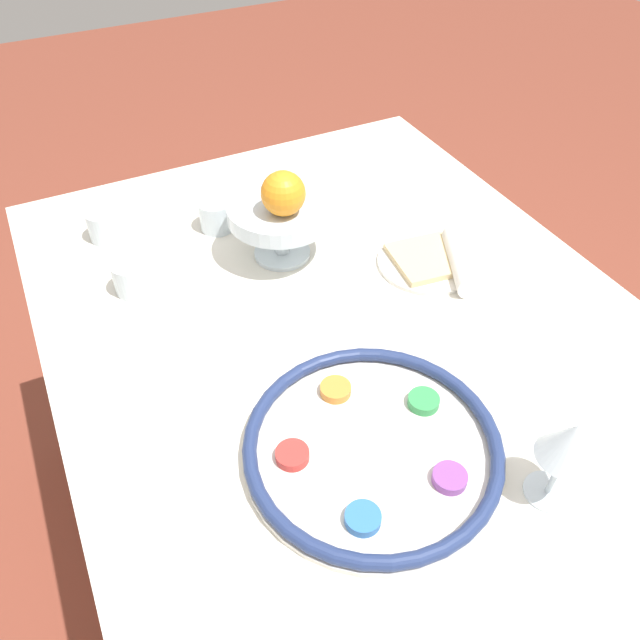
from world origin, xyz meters
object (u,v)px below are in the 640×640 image
object	(u,v)px
seder_plate	(372,446)
bread_plate	(427,261)
cup_far	(132,277)
cup_mid	(216,215)
fruit_stand	(280,215)
napkin_roll	(462,260)
cup_near	(105,225)
orange_fruit	(283,193)
wine_glass	(570,444)

from	to	relation	value
seder_plate	bread_plate	size ratio (longest dim) A/B	1.93
cup_far	cup_mid	bearing A→B (deg)	-59.38
fruit_stand	bread_plate	world-z (taller)	fruit_stand
seder_plate	napkin_roll	world-z (taller)	napkin_roll
napkin_roll	cup_near	world-z (taller)	cup_near
fruit_stand	cup_near	xyz separation A→B (m)	(0.20, 0.28, -0.06)
orange_fruit	napkin_roll	world-z (taller)	orange_fruit
bread_plate	cup_near	xyz separation A→B (m)	(0.35, 0.51, 0.02)
cup_mid	cup_far	xyz separation A→B (m)	(-0.12, 0.19, 0.00)
napkin_roll	cup_near	distance (m)	0.68
wine_glass	fruit_stand	bearing A→B (deg)	9.60
napkin_roll	cup_mid	xyz separation A→B (m)	(0.32, 0.35, 0.01)
cup_mid	seder_plate	bearing A→B (deg)	-178.95
orange_fruit	seder_plate	bearing A→B (deg)	171.50
orange_fruit	cup_mid	bearing A→B (deg)	24.48
cup_near	cup_mid	distance (m)	0.21
cup_far	fruit_stand	bearing A→B (deg)	-94.45
wine_glass	orange_fruit	size ratio (longest dim) A/B	1.86
wine_glass	bread_plate	distance (m)	0.50
cup_near	cup_far	size ratio (longest dim) A/B	1.00
cup_mid	bread_plate	bearing A→B (deg)	-132.49
seder_plate	bread_plate	bearing A→B (deg)	-43.19
napkin_roll	cup_near	xyz separation A→B (m)	(0.39, 0.56, 0.01)
fruit_stand	bread_plate	size ratio (longest dim) A/B	1.04
seder_plate	cup_near	size ratio (longest dim) A/B	5.34
napkin_roll	cup_mid	world-z (taller)	cup_mid
napkin_roll	cup_mid	distance (m)	0.48
fruit_stand	cup_near	distance (m)	0.35
seder_plate	bread_plate	world-z (taller)	seder_plate
orange_fruit	bread_plate	world-z (taller)	orange_fruit
orange_fruit	cup_mid	distance (m)	0.22
orange_fruit	fruit_stand	bearing A→B (deg)	-8.70
cup_mid	cup_far	distance (m)	0.23
seder_plate	cup_far	bearing A→B (deg)	23.04
orange_fruit	bread_plate	xyz separation A→B (m)	(-0.12, -0.23, -0.14)
wine_glass	cup_mid	size ratio (longest dim) A/B	2.17
cup_mid	napkin_roll	bearing A→B (deg)	-132.44
cup_near	bread_plate	bearing A→B (deg)	-124.10
orange_fruit	cup_near	world-z (taller)	orange_fruit
wine_glass	cup_mid	world-z (taller)	wine_glass
wine_glass	napkin_roll	xyz separation A→B (m)	(0.43, -0.17, -0.08)
fruit_stand	orange_fruit	distance (m)	0.07
fruit_stand	cup_far	world-z (taller)	fruit_stand
cup_far	seder_plate	bearing A→B (deg)	-156.96
fruit_stand	cup_far	xyz separation A→B (m)	(0.02, 0.27, -0.06)
seder_plate	cup_mid	bearing A→B (deg)	1.05
bread_plate	cup_mid	bearing A→B (deg)	47.51
fruit_stand	cup_near	bearing A→B (deg)	54.71
seder_plate	cup_near	xyz separation A→B (m)	(0.66, 0.21, 0.02)
seder_plate	cup_near	distance (m)	0.70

